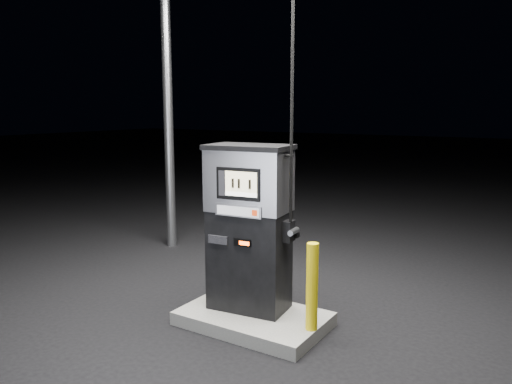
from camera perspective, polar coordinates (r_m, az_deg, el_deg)
The scene contains 5 objects.
ground at distance 5.83m, azimuth -0.29°, elevation -14.95°, with size 80.00×80.00×0.00m, color black.
pump_island at distance 5.80m, azimuth -0.29°, elevation -14.27°, with size 1.60×1.00×0.15m, color #60605C.
fuel_dispenser at distance 5.60m, azimuth -0.76°, elevation -3.91°, with size 1.06×0.66×3.89m.
bollard_left at distance 5.96m, azimuth -4.38°, elevation -7.93°, with size 0.13×0.13×0.96m, color yellow.
bollard_right at distance 5.23m, azimuth 6.42°, elevation -10.71°, with size 0.12×0.12×0.92m, color yellow.
Camera 1 is at (2.85, -4.47, 2.42)m, focal length 35.00 mm.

